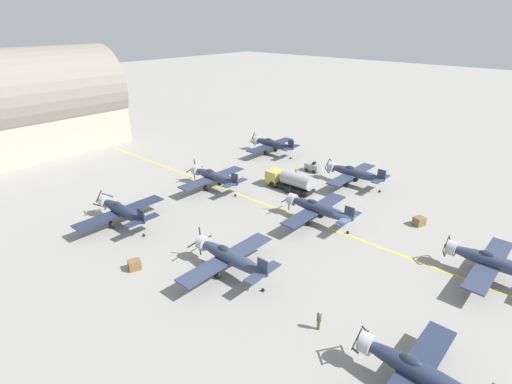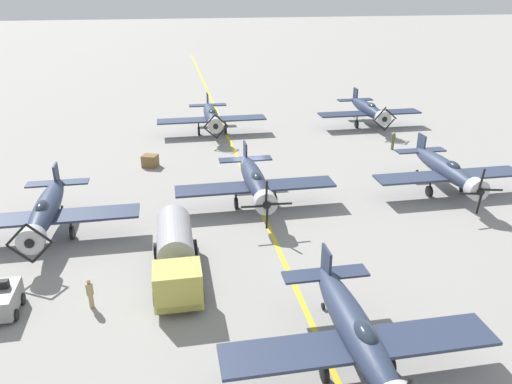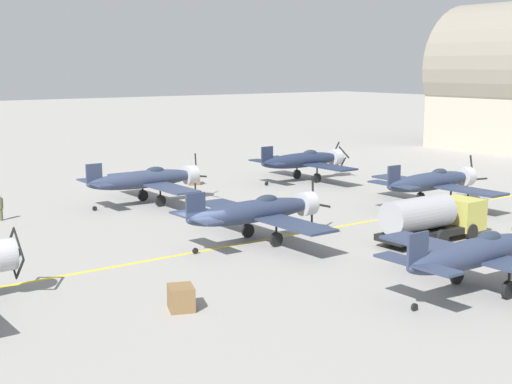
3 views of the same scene
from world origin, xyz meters
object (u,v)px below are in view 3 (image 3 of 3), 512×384
object	(u,v)px
airplane_mid_center	(257,211)
supply_crate_mid_lane	(181,298)
airplane_mid_left	(147,179)
supply_crate_by_tanker	(193,179)
airplane_mid_right	(479,253)
fuel_tanker	(432,218)
ground_crew_walking	(0,207)
airplane_far_left	(304,160)
airplane_far_center	(433,181)

from	to	relation	value
airplane_mid_center	supply_crate_mid_lane	size ratio (longest dim) A/B	8.98
airplane_mid_left	airplane_mid_center	distance (m)	15.49
supply_crate_by_tanker	airplane_mid_left	bearing A→B (deg)	-52.71
airplane_mid_center	supply_crate_by_tanker	size ratio (longest dim) A/B	9.55
supply_crate_mid_lane	airplane_mid_right	bearing A→B (deg)	63.62
airplane_mid_left	supply_crate_mid_lane	size ratio (longest dim) A/B	8.98
airplane_mid_left	fuel_tanker	xyz separation A→B (m)	(21.72, 8.70, -0.50)
fuel_tanker	ground_crew_walking	size ratio (longest dim) A/B	4.32
airplane_mid_center	ground_crew_walking	xyz separation A→B (m)	(-16.23, -10.97, -1.00)
airplane_far_left	ground_crew_walking	size ratio (longest dim) A/B	6.48
airplane_mid_right	ground_crew_walking	world-z (taller)	airplane_mid_right
airplane_mid_right	supply_crate_by_tanker	world-z (taller)	airplane_mid_right
airplane_mid_right	fuel_tanker	xyz separation A→B (m)	(-8.23, 6.41, -0.50)
airplane_mid_left	airplane_mid_right	xyz separation A→B (m)	(29.94, 2.29, 0.00)
airplane_mid_center	ground_crew_walking	distance (m)	19.61
airplane_far_center	airplane_mid_left	bearing A→B (deg)	-136.24
airplane_mid_center	supply_crate_by_tanker	xyz separation A→B (m)	(-21.62, 8.52, -1.49)
fuel_tanker	ground_crew_walking	bearing A→B (deg)	-138.12
fuel_tanker	supply_crate_by_tanker	size ratio (longest dim) A/B	6.37
airplane_mid_left	airplane_mid_center	xyz separation A→B (m)	(15.49, -0.47, 0.00)
fuel_tanker	supply_crate_by_tanker	xyz separation A→B (m)	(-27.85, -0.64, -0.99)
airplane_mid_left	airplane_far_left	bearing A→B (deg)	104.32
fuel_tanker	supply_crate_mid_lane	xyz separation A→B (m)	(1.78, -19.41, -0.95)
airplane_mid_right	fuel_tanker	size ratio (longest dim) A/B	1.50
airplane_mid_left	supply_crate_mid_lane	xyz separation A→B (m)	(23.50, -10.71, -1.46)
airplane_mid_left	fuel_tanker	distance (m)	23.40
airplane_far_left	supply_crate_by_tanker	xyz separation A→B (m)	(-4.59, -9.71, -1.49)
airplane_far_left	supply_crate_by_tanker	size ratio (longest dim) A/B	9.55
airplane_far_left	supply_crate_by_tanker	world-z (taller)	airplane_far_left
ground_crew_walking	supply_crate_by_tanker	size ratio (longest dim) A/B	1.48
airplane_mid_right	ground_crew_walking	size ratio (longest dim) A/B	6.48
airplane_mid_left	airplane_mid_center	world-z (taller)	airplane_mid_center
airplane_mid_center	supply_crate_mid_lane	world-z (taller)	airplane_mid_center
supply_crate_by_tanker	supply_crate_mid_lane	bearing A→B (deg)	-32.34
airplane_mid_right	supply_crate_by_tanker	bearing A→B (deg)	-173.90
airplane_far_center	airplane_mid_center	world-z (taller)	airplane_mid_center
airplane_far_left	airplane_mid_right	bearing A→B (deg)	-22.69
ground_crew_walking	supply_crate_mid_lane	bearing A→B (deg)	1.72
airplane_far_center	fuel_tanker	xyz separation A→B (m)	(7.44, -8.97, -0.50)
airplane_far_center	supply_crate_mid_lane	xyz separation A→B (m)	(9.22, -28.37, -1.46)
ground_crew_walking	supply_crate_mid_lane	world-z (taller)	ground_crew_walking
ground_crew_walking	airplane_far_left	bearing A→B (deg)	91.57
airplane_far_center	supply_crate_mid_lane	world-z (taller)	airplane_far_center
airplane_far_center	airplane_mid_right	bearing A→B (deg)	-51.76
airplane_far_center	airplane_mid_right	size ratio (longest dim) A/B	1.00
airplane_mid_left	supply_crate_by_tanker	bearing A→B (deg)	136.65
airplane_mid_left	ground_crew_walking	xyz separation A→B (m)	(-0.74, -11.43, -1.00)
airplane_mid_center	airplane_far_left	distance (m)	24.95
airplane_far_center	ground_crew_walking	size ratio (longest dim) A/B	6.48
airplane_mid_center	supply_crate_mid_lane	bearing A→B (deg)	-63.40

